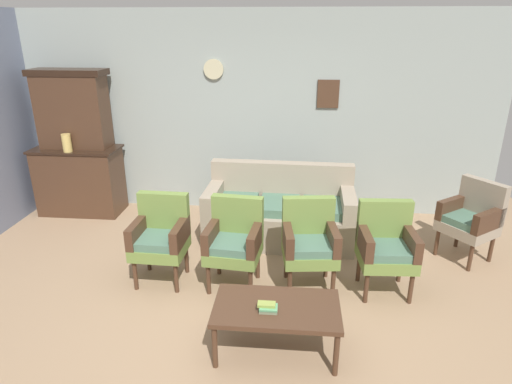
% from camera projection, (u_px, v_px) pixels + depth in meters
% --- Properties ---
extents(ground_plane, '(7.68, 7.68, 0.00)m').
position_uv_depth(ground_plane, '(235.00, 319.00, 3.97)').
color(ground_plane, '#997A5B').
extents(wall_back_with_decor, '(6.40, 0.09, 2.70)m').
position_uv_depth(wall_back_with_decor, '(260.00, 115.00, 5.94)').
color(wall_back_with_decor, '#939E99').
rests_on(wall_back_with_decor, ground).
extents(side_cabinet, '(1.16, 0.55, 0.93)m').
position_uv_depth(side_cabinet, '(80.00, 180.00, 6.11)').
color(side_cabinet, '#472D1E').
rests_on(side_cabinet, ground).
extents(cabinet_upper_hutch, '(0.99, 0.38, 1.03)m').
position_uv_depth(cabinet_upper_hutch, '(72.00, 109.00, 5.83)').
color(cabinet_upper_hutch, '#472D1E').
rests_on(cabinet_upper_hutch, side_cabinet).
extents(vase_on_cabinet, '(0.12, 0.12, 0.24)m').
position_uv_depth(vase_on_cabinet, '(67.00, 143.00, 5.73)').
color(vase_on_cabinet, '#D7B662').
rests_on(vase_on_cabinet, side_cabinet).
extents(floral_couch, '(1.80, 0.86, 0.90)m').
position_uv_depth(floral_couch, '(280.00, 214.00, 5.38)').
color(floral_couch, gray).
rests_on(floral_couch, ground).
extents(armchair_by_doorway, '(0.54, 0.51, 0.90)m').
position_uv_depth(armchair_by_doorway, '(161.00, 235.00, 4.45)').
color(armchair_by_doorway, olive).
rests_on(armchair_by_doorway, ground).
extents(armchair_near_cabinet, '(0.57, 0.54, 0.90)m').
position_uv_depth(armchair_near_cabinet, '(234.00, 239.00, 4.36)').
color(armchair_near_cabinet, olive).
rests_on(armchair_near_cabinet, ground).
extents(armchair_row_middle, '(0.57, 0.55, 0.90)m').
position_uv_depth(armchair_row_middle, '(309.00, 241.00, 4.34)').
color(armchair_row_middle, olive).
rests_on(armchair_row_middle, ground).
extents(armchair_near_couch_end, '(0.55, 0.52, 0.90)m').
position_uv_depth(armchair_near_couch_end, '(386.00, 244.00, 4.26)').
color(armchair_near_couch_end, olive).
rests_on(armchair_near_couch_end, ground).
extents(wingback_chair_by_fireplace, '(0.70, 0.71, 0.90)m').
position_uv_depth(wingback_chair_by_fireplace, '(471.00, 217.00, 4.87)').
color(wingback_chair_by_fireplace, gray).
rests_on(wingback_chair_by_fireplace, ground).
extents(coffee_table, '(1.00, 0.56, 0.42)m').
position_uv_depth(coffee_table, '(277.00, 311.00, 3.48)').
color(coffee_table, '#472D1E').
rests_on(coffee_table, ground).
extents(book_stack_on_table, '(0.16, 0.10, 0.07)m').
position_uv_depth(book_stack_on_table, '(268.00, 307.00, 3.39)').
color(book_stack_on_table, gray).
rests_on(book_stack_on_table, coffee_table).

